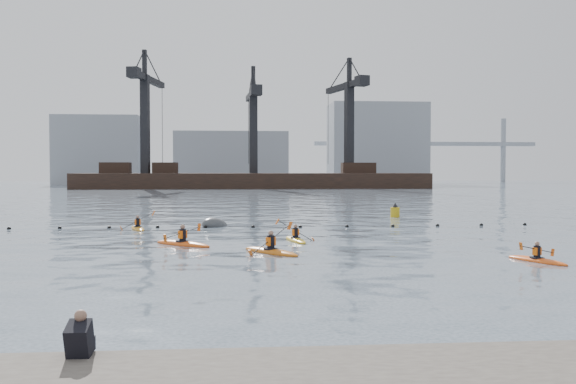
# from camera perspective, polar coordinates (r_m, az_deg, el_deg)

# --- Properties ---
(ground) EXTENTS (400.00, 400.00, 0.00)m
(ground) POSITION_cam_1_polar(r_m,az_deg,el_deg) (16.72, 5.39, -10.43)
(ground) COLOR #394753
(ground) RESTS_ON ground
(float_line) EXTENTS (33.24, 0.73, 0.24)m
(float_line) POSITION_cam_1_polar(r_m,az_deg,el_deg) (38.85, -1.09, -3.27)
(float_line) COLOR black
(float_line) RESTS_ON ground
(barge_pier) EXTENTS (72.00, 19.30, 29.50)m
(barge_pier) POSITION_cam_1_polar(r_m,az_deg,el_deg) (126.12, -3.36, 1.22)
(barge_pier) COLOR black
(barge_pier) RESTS_ON ground
(skyline) EXTENTS (141.00, 28.00, 22.00)m
(skyline) POSITION_cam_1_polar(r_m,az_deg,el_deg) (166.53, -2.81, 3.94)
(skyline) COLOR gray
(skyline) RESTS_ON ground
(kayaker_0) EXTENTS (2.67, 3.21, 1.44)m
(kayaker_0) POSITION_cam_1_polar(r_m,az_deg,el_deg) (26.74, -1.62, -5.50)
(kayaker_0) COLOR #D26613
(kayaker_0) RESTS_ON ground
(kayaker_2) EXTENTS (3.16, 2.84, 1.14)m
(kayaker_2) POSITION_cam_1_polar(r_m,az_deg,el_deg) (29.97, -9.83, -4.71)
(kayaker_2) COLOR #F15A16
(kayaker_2) RESTS_ON ground
(kayaker_3) EXTENTS (2.12, 3.09, 1.30)m
(kayaker_3) POSITION_cam_1_polar(r_m,az_deg,el_deg) (31.30, 0.71, -4.43)
(kayaker_3) COLOR yellow
(kayaker_3) RESTS_ON ground
(kayaker_4) EXTENTS (1.81, 2.83, 0.93)m
(kayaker_4) POSITION_cam_1_polar(r_m,az_deg,el_deg) (26.16, 22.26, -5.86)
(kayaker_4) COLOR #EF5616
(kayaker_4) RESTS_ON ground
(kayaker_5) EXTENTS (2.07, 3.09, 1.24)m
(kayaker_5) POSITION_cam_1_polar(r_m,az_deg,el_deg) (38.56, -13.89, -3.27)
(kayaker_5) COLOR orange
(kayaker_5) RESTS_ON ground
(mooring_buoy) EXTENTS (2.46, 2.62, 1.50)m
(mooring_buoy) POSITION_cam_1_polar(r_m,az_deg,el_deg) (39.85, -6.85, -3.19)
(mooring_buoy) COLOR #37393C
(mooring_buoy) RESTS_ON ground
(nav_buoy) EXTENTS (0.71, 0.71, 1.29)m
(nav_buoy) POSITION_cam_1_polar(r_m,az_deg,el_deg) (47.96, 9.98, -1.86)
(nav_buoy) COLOR yellow
(nav_buoy) RESTS_ON ground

